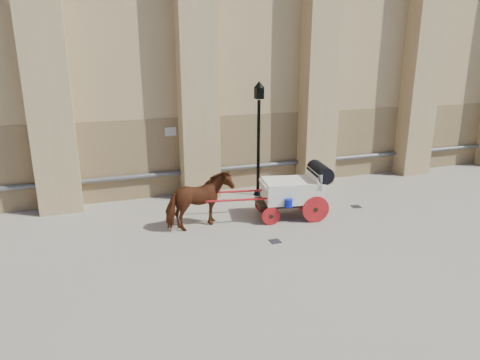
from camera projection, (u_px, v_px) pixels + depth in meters
name	position (u px, v px, depth m)	size (l,w,h in m)	color
ground	(259.00, 225.00, 13.70)	(90.00, 90.00, 0.00)	gray
horse	(199.00, 201.00, 13.26)	(0.95, 2.09, 1.77)	#5F2712
carriage	(296.00, 189.00, 14.18)	(4.25, 1.86, 1.80)	black
street_lamp	(259.00, 136.00, 16.05)	(0.41, 0.41, 4.34)	black
drain_grate_near	(275.00, 241.00, 12.50)	(0.32, 0.32, 0.01)	black
drain_grate_far	(356.00, 207.00, 15.37)	(0.32, 0.32, 0.01)	black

